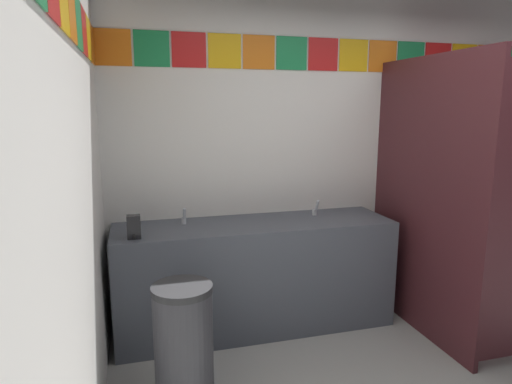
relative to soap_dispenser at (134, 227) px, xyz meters
name	(u,v)px	position (x,y,z in m)	size (l,w,h in m)	color
wall_back	(333,151)	(1.69, 0.51, 0.42)	(3.81, 0.09, 2.68)	white
wall_side	(57,210)	(-0.26, -1.26, 0.42)	(0.09, 3.47, 2.68)	white
vanity_counter	(255,274)	(0.90, 0.18, -0.49)	(2.13, 0.59, 0.85)	#4C515B
faucet_left	(184,218)	(0.36, 0.26, -0.03)	(0.04, 0.10, 0.14)	silver
faucet_right	(315,209)	(1.43, 0.26, -0.03)	(0.04, 0.10, 0.14)	silver
soap_dispenser	(134,227)	(0.00, 0.00, 0.00)	(0.09, 0.09, 0.16)	black
stall_divider	(467,204)	(2.29, -0.44, 0.12)	(0.92, 1.32, 2.09)	#471E23
toilet	(455,275)	(2.63, 0.01, -0.62)	(0.39, 0.49, 0.74)	white
trash_bin	(184,345)	(0.25, -0.61, -0.56)	(0.35, 0.35, 0.73)	#333338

